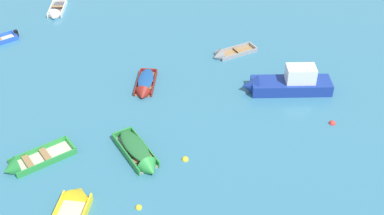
{
  "coord_description": "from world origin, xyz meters",
  "views": [
    {
      "loc": [
        4.77,
        -8.02,
        21.07
      ],
      "look_at": [
        0.0,
        19.21,
        0.15
      ],
      "focal_mm": 46.89,
      "sensor_mm": 36.0,
      "label": 1
    }
  ],
  "objects_px": {
    "rowboat_white_outer_right": "(56,13)",
    "mooring_buoy_trailing": "(139,208)",
    "rowboat_maroon_foreground_center": "(145,86)",
    "rowboat_green_cluster_inner": "(24,165)",
    "mooring_buoy_near_foreground": "(332,124)",
    "mooring_buoy_far_field": "(185,160)",
    "rowboat_green_far_left": "(140,155)",
    "motor_launch_deep_blue_center": "(286,83)",
    "rowboat_grey_midfield_right": "(225,55)",
    "rowboat_yellow_near_camera": "(74,206)"
  },
  "relations": [
    {
      "from": "rowboat_grey_midfield_right",
      "to": "rowboat_yellow_near_camera",
      "type": "bearing_deg",
      "value": -109.7
    },
    {
      "from": "rowboat_green_cluster_inner",
      "to": "mooring_buoy_far_field",
      "type": "distance_m",
      "value": 9.72
    },
    {
      "from": "mooring_buoy_near_foreground",
      "to": "rowboat_grey_midfield_right",
      "type": "bearing_deg",
      "value": 137.93
    },
    {
      "from": "motor_launch_deep_blue_center",
      "to": "rowboat_green_cluster_inner",
      "type": "xyz_separation_m",
      "value": [
        -15.25,
        -10.77,
        -0.47
      ]
    },
    {
      "from": "rowboat_maroon_foreground_center",
      "to": "rowboat_green_cluster_inner",
      "type": "bearing_deg",
      "value": -119.15
    },
    {
      "from": "rowboat_grey_midfield_right",
      "to": "rowboat_white_outer_right",
      "type": "bearing_deg",
      "value": 164.25
    },
    {
      "from": "rowboat_yellow_near_camera",
      "to": "motor_launch_deep_blue_center",
      "type": "height_order",
      "value": "motor_launch_deep_blue_center"
    },
    {
      "from": "rowboat_green_far_left",
      "to": "rowboat_yellow_near_camera",
      "type": "bearing_deg",
      "value": -120.2
    },
    {
      "from": "rowboat_white_outer_right",
      "to": "rowboat_green_cluster_inner",
      "type": "xyz_separation_m",
      "value": [
        5.9,
        -19.38,
        0.0
      ]
    },
    {
      "from": "rowboat_yellow_near_camera",
      "to": "rowboat_green_cluster_inner",
      "type": "relative_size",
      "value": 1.1
    },
    {
      "from": "rowboat_white_outer_right",
      "to": "mooring_buoy_trailing",
      "type": "distance_m",
      "value": 25.24
    },
    {
      "from": "motor_launch_deep_blue_center",
      "to": "rowboat_white_outer_right",
      "type": "bearing_deg",
      "value": 157.85
    },
    {
      "from": "mooring_buoy_near_foreground",
      "to": "motor_launch_deep_blue_center",
      "type": "bearing_deg",
      "value": 134.44
    },
    {
      "from": "rowboat_green_far_left",
      "to": "motor_launch_deep_blue_center",
      "type": "height_order",
      "value": "motor_launch_deep_blue_center"
    },
    {
      "from": "rowboat_maroon_foreground_center",
      "to": "mooring_buoy_trailing",
      "type": "bearing_deg",
      "value": -77.42
    },
    {
      "from": "rowboat_green_cluster_inner",
      "to": "mooring_buoy_near_foreground",
      "type": "distance_m",
      "value": 19.94
    },
    {
      "from": "mooring_buoy_trailing",
      "to": "mooring_buoy_far_field",
      "type": "height_order",
      "value": "mooring_buoy_far_field"
    },
    {
      "from": "rowboat_grey_midfield_right",
      "to": "rowboat_yellow_near_camera",
      "type": "distance_m",
      "value": 18.47
    },
    {
      "from": "rowboat_yellow_near_camera",
      "to": "mooring_buoy_near_foreground",
      "type": "distance_m",
      "value": 17.52
    },
    {
      "from": "rowboat_white_outer_right",
      "to": "rowboat_green_cluster_inner",
      "type": "bearing_deg",
      "value": -73.08
    },
    {
      "from": "rowboat_yellow_near_camera",
      "to": "motor_launch_deep_blue_center",
      "type": "relative_size",
      "value": 0.68
    },
    {
      "from": "rowboat_grey_midfield_right",
      "to": "mooring_buoy_near_foreground",
      "type": "relative_size",
      "value": 8.32
    },
    {
      "from": "rowboat_grey_midfield_right",
      "to": "rowboat_green_cluster_inner",
      "type": "distance_m",
      "value": 18.07
    },
    {
      "from": "rowboat_grey_midfield_right",
      "to": "motor_launch_deep_blue_center",
      "type": "height_order",
      "value": "motor_launch_deep_blue_center"
    },
    {
      "from": "rowboat_maroon_foreground_center",
      "to": "mooring_buoy_far_field",
      "type": "relative_size",
      "value": 8.87
    },
    {
      "from": "rowboat_yellow_near_camera",
      "to": "motor_launch_deep_blue_center",
      "type": "xyz_separation_m",
      "value": [
        11.1,
        13.37,
        0.43
      ]
    },
    {
      "from": "rowboat_green_far_left",
      "to": "rowboat_white_outer_right",
      "type": "height_order",
      "value": "rowboat_green_far_left"
    },
    {
      "from": "rowboat_grey_midfield_right",
      "to": "mooring_buoy_far_field",
      "type": "distance_m",
      "value": 12.52
    },
    {
      "from": "rowboat_green_far_left",
      "to": "mooring_buoy_near_foreground",
      "type": "distance_m",
      "value": 13.04
    },
    {
      "from": "motor_launch_deep_blue_center",
      "to": "mooring_buoy_trailing",
      "type": "bearing_deg",
      "value": -120.99
    },
    {
      "from": "rowboat_green_far_left",
      "to": "motor_launch_deep_blue_center",
      "type": "distance_m",
      "value": 12.35
    },
    {
      "from": "rowboat_white_outer_right",
      "to": "mooring_buoy_far_field",
      "type": "relative_size",
      "value": 9.49
    },
    {
      "from": "rowboat_yellow_near_camera",
      "to": "rowboat_maroon_foreground_center",
      "type": "height_order",
      "value": "rowboat_yellow_near_camera"
    },
    {
      "from": "rowboat_green_far_left",
      "to": "rowboat_grey_midfield_right",
      "type": "bearing_deg",
      "value": 74.29
    },
    {
      "from": "rowboat_maroon_foreground_center",
      "to": "mooring_buoy_far_field",
      "type": "distance_m",
      "value": 8.13
    },
    {
      "from": "rowboat_green_far_left",
      "to": "motor_launch_deep_blue_center",
      "type": "relative_size",
      "value": 0.64
    },
    {
      "from": "rowboat_grey_midfield_right",
      "to": "rowboat_yellow_near_camera",
      "type": "xyz_separation_m",
      "value": [
        -6.22,
        -17.39,
        0.08
      ]
    },
    {
      "from": "rowboat_maroon_foreground_center",
      "to": "mooring_buoy_near_foreground",
      "type": "relative_size",
      "value": 8.59
    },
    {
      "from": "rowboat_green_cluster_inner",
      "to": "mooring_buoy_near_foreground",
      "type": "height_order",
      "value": "rowboat_green_cluster_inner"
    },
    {
      "from": "rowboat_grey_midfield_right",
      "to": "mooring_buoy_far_field",
      "type": "bearing_deg",
      "value": -94.34
    },
    {
      "from": "rowboat_white_outer_right",
      "to": "mooring_buoy_far_field",
      "type": "height_order",
      "value": "rowboat_white_outer_right"
    },
    {
      "from": "rowboat_grey_midfield_right",
      "to": "rowboat_white_outer_right",
      "type": "distance_m",
      "value": 16.91
    },
    {
      "from": "rowboat_green_far_left",
      "to": "rowboat_yellow_near_camera",
      "type": "distance_m",
      "value": 5.13
    },
    {
      "from": "rowboat_yellow_near_camera",
      "to": "rowboat_green_cluster_inner",
      "type": "xyz_separation_m",
      "value": [
        -4.16,
        2.6,
        -0.04
      ]
    },
    {
      "from": "rowboat_green_cluster_inner",
      "to": "rowboat_white_outer_right",
      "type": "bearing_deg",
      "value": 106.92
    },
    {
      "from": "rowboat_grey_midfield_right",
      "to": "mooring_buoy_near_foreground",
      "type": "xyz_separation_m",
      "value": [
        8.11,
        -7.32,
        -0.16
      ]
    },
    {
      "from": "rowboat_green_far_left",
      "to": "rowboat_maroon_foreground_center",
      "type": "bearing_deg",
      "value": 102.27
    },
    {
      "from": "rowboat_grey_midfield_right",
      "to": "rowboat_yellow_near_camera",
      "type": "relative_size",
      "value": 0.82
    },
    {
      "from": "rowboat_maroon_foreground_center",
      "to": "rowboat_green_far_left",
      "type": "bearing_deg",
      "value": -77.73
    },
    {
      "from": "rowboat_yellow_near_camera",
      "to": "mooring_buoy_far_field",
      "type": "relative_size",
      "value": 10.42
    }
  ]
}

